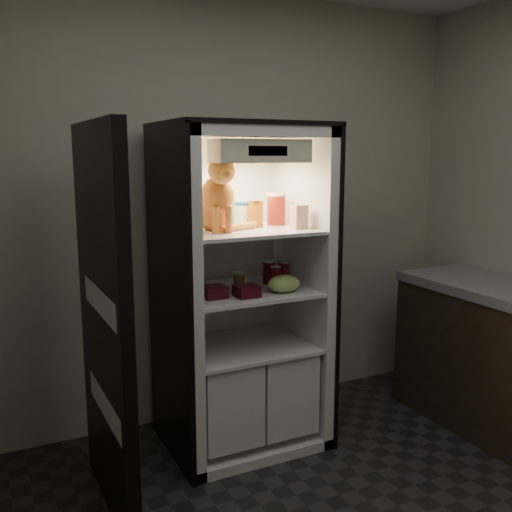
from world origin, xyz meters
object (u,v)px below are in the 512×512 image
at_px(mayo_tub, 242,214).
at_px(condiment_jar, 239,280).
at_px(tabby_cat, 215,201).
at_px(parmesan_shaker, 229,213).
at_px(soda_can_a, 269,273).
at_px(soda_can_c, 275,276).
at_px(berry_box_right, 247,291).
at_px(pepper_jar, 276,209).
at_px(cream_carton, 299,217).
at_px(salsa_jar, 256,214).
at_px(soda_can_b, 283,273).
at_px(berry_box_left, 214,292).
at_px(refrigerator, 239,311).
at_px(grape_bag, 284,284).

height_order(mayo_tub, condiment_jar, mayo_tub).
xyz_separation_m(tabby_cat, parmesan_shaker, (0.11, 0.06, -0.08)).
relative_size(soda_can_a, soda_can_c, 1.13).
xyz_separation_m(condiment_jar, berry_box_right, (-0.04, -0.19, -0.02)).
height_order(pepper_jar, cream_carton, pepper_jar).
bearing_deg(pepper_jar, condiment_jar, -168.84).
bearing_deg(berry_box_right, soda_can_c, 29.45).
xyz_separation_m(pepper_jar, soda_can_c, (-0.06, -0.10, -0.38)).
bearing_deg(berry_box_right, soda_can_a, 41.64).
relative_size(salsa_jar, soda_can_a, 1.13).
height_order(soda_can_b, soda_can_c, soda_can_b).
height_order(tabby_cat, soda_can_a, tabby_cat).
xyz_separation_m(cream_carton, condiment_jar, (-0.30, 0.16, -0.37)).
relative_size(cream_carton, berry_box_left, 1.06).
bearing_deg(pepper_jar, mayo_tub, 170.43).
relative_size(soda_can_a, condiment_jar, 1.40).
xyz_separation_m(soda_can_a, berry_box_right, (-0.25, -0.22, -0.04)).
distance_m(parmesan_shaker, soda_can_a, 0.45).
relative_size(tabby_cat, soda_can_b, 3.38).
distance_m(mayo_tub, cream_carton, 0.34).
distance_m(mayo_tub, soda_can_a, 0.39).
height_order(tabby_cat, cream_carton, tabby_cat).
height_order(soda_can_c, berry_box_left, soda_can_c).
bearing_deg(mayo_tub, soda_can_c, -41.63).
xyz_separation_m(parmesan_shaker, soda_can_c, (0.26, -0.07, -0.37)).
bearing_deg(parmesan_shaker, salsa_jar, -6.97).
relative_size(salsa_jar, cream_carton, 1.15).
height_order(refrigerator, berry_box_left, refrigerator).
bearing_deg(tabby_cat, berry_box_right, -49.31).
bearing_deg(salsa_jar, condiment_jar, -177.66).
bearing_deg(condiment_jar, soda_can_b, 0.38).
relative_size(soda_can_b, berry_box_right, 1.06).
bearing_deg(refrigerator, berry_box_right, -104.50).
bearing_deg(salsa_jar, soda_can_a, 16.89).
bearing_deg(pepper_jar, grape_bag, -108.02).
xyz_separation_m(mayo_tub, condiment_jar, (-0.06, -0.09, -0.37)).
height_order(soda_can_a, berry_box_left, soda_can_a).
height_order(parmesan_shaker, pepper_jar, pepper_jar).
distance_m(refrigerator, salsa_jar, 0.58).
relative_size(grape_bag, berry_box_right, 1.58).
bearing_deg(condiment_jar, salsa_jar, 2.34).
distance_m(grape_bag, berry_box_left, 0.40).
bearing_deg(refrigerator, condiment_jar, -112.22).
height_order(soda_can_a, soda_can_c, soda_can_a).
bearing_deg(grape_bag, berry_box_right, -179.94).
distance_m(pepper_jar, grape_bag, 0.47).
height_order(condiment_jar, berry_box_left, condiment_jar).
relative_size(pepper_jar, grape_bag, 0.96).
xyz_separation_m(grape_bag, berry_box_left, (-0.40, 0.06, -0.02)).
xyz_separation_m(pepper_jar, condiment_jar, (-0.27, -0.05, -0.39)).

